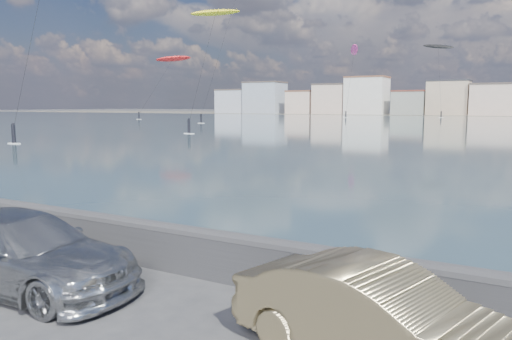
# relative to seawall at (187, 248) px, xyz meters

# --- Properties ---
(ground) EXTENTS (700.00, 700.00, 0.00)m
(ground) POSITION_rel_seawall_xyz_m (0.00, -2.70, -0.58)
(ground) COLOR #333335
(ground) RESTS_ON ground
(bay_water) EXTENTS (500.00, 177.00, 0.00)m
(bay_water) POSITION_rel_seawall_xyz_m (0.00, 88.80, -0.58)
(bay_water) COLOR #36535D
(bay_water) RESTS_ON ground
(seawall) EXTENTS (400.00, 0.36, 1.08)m
(seawall) POSITION_rel_seawall_xyz_m (0.00, 0.00, 0.00)
(seawall) COLOR #28282B
(seawall) RESTS_ON ground
(car_silver) EXTENTS (5.31, 2.38, 1.51)m
(car_silver) POSITION_rel_seawall_xyz_m (-2.34, -2.31, 0.17)
(car_silver) COLOR #A6A8AC
(car_silver) RESTS_ON ground
(car_champagne) EXTENTS (4.60, 2.58, 1.44)m
(car_champagne) POSITION_rel_seawall_xyz_m (4.71, -1.85, 0.14)
(car_champagne) COLOR tan
(car_champagne) RESTS_ON ground
(kitesurfer_1) EXTENTS (6.59, 14.86, 17.94)m
(kitesurfer_1) POSITION_rel_seawall_xyz_m (-35.06, 53.63, 16.06)
(kitesurfer_1) COLOR yellow
(kitesurfer_1) RESTS_ON ground
(kitesurfer_12) EXTENTS (9.64, 8.96, 22.50)m
(kitesurfer_12) POSITION_rel_seawall_xyz_m (-20.41, 151.12, 20.20)
(kitesurfer_12) COLOR black
(kitesurfer_12) RESTS_ON ground
(kitesurfer_13) EXTENTS (5.88, 19.11, 22.53)m
(kitesurfer_13) POSITION_rel_seawall_xyz_m (-44.47, 145.34, 19.81)
(kitesurfer_13) COLOR #E5338C
(kitesurfer_13) RESTS_ON ground
(kitesurfer_16) EXTENTS (8.92, 19.42, 17.80)m
(kitesurfer_16) POSITION_rel_seawall_xyz_m (-82.63, 103.50, 15.67)
(kitesurfer_16) COLOR red
(kitesurfer_16) RESTS_ON ground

